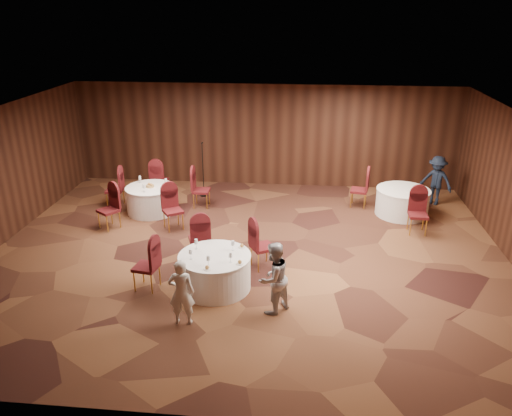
# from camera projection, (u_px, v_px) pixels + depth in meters

# --- Properties ---
(ground) EXTENTS (12.00, 12.00, 0.00)m
(ground) POSITION_uv_depth(u_px,v_px,m) (247.00, 254.00, 11.67)
(ground) COLOR black
(ground) RESTS_ON ground
(room_shell) EXTENTS (12.00, 12.00, 12.00)m
(room_shell) POSITION_uv_depth(u_px,v_px,m) (246.00, 175.00, 10.93)
(room_shell) COLOR silver
(room_shell) RESTS_ON ground
(table_main) EXTENTS (1.48, 1.48, 0.74)m
(table_main) POSITION_uv_depth(u_px,v_px,m) (215.00, 271.00, 10.17)
(table_main) COLOR white
(table_main) RESTS_ON ground
(table_left) EXTENTS (1.37, 1.37, 0.74)m
(table_left) POSITION_uv_depth(u_px,v_px,m) (151.00, 199.00, 13.93)
(table_left) COLOR white
(table_left) RESTS_ON ground
(table_right) EXTENTS (1.45, 1.45, 0.74)m
(table_right) POSITION_uv_depth(u_px,v_px,m) (402.00, 202.00, 13.76)
(table_right) COLOR white
(table_right) RESTS_ON ground
(chairs_main) EXTENTS (2.93, 2.00, 1.00)m
(chairs_main) POSITION_uv_depth(u_px,v_px,m) (204.00, 250.00, 10.78)
(chairs_main) COLOR #3F0D0C
(chairs_main) RESTS_ON ground
(chairs_left) EXTENTS (3.03, 3.10, 1.00)m
(chairs_left) POSITION_uv_depth(u_px,v_px,m) (152.00, 195.00, 13.87)
(chairs_left) COLOR #3F0D0C
(chairs_left) RESTS_ON ground
(chairs_right) EXTENTS (1.89, 2.27, 1.00)m
(chairs_right) POSITION_uv_depth(u_px,v_px,m) (387.00, 202.00, 13.43)
(chairs_right) COLOR #3F0D0C
(chairs_right) RESTS_ON ground
(tabletop_main) EXTENTS (1.11, 1.14, 0.22)m
(tabletop_main) POSITION_uv_depth(u_px,v_px,m) (220.00, 254.00, 9.89)
(tabletop_main) COLOR silver
(tabletop_main) RESTS_ON table_main
(tabletop_left) EXTENTS (0.88, 0.76, 0.22)m
(tabletop_left) POSITION_uv_depth(u_px,v_px,m) (150.00, 184.00, 13.76)
(tabletop_left) COLOR silver
(tabletop_left) RESTS_ON table_left
(tabletop_right) EXTENTS (0.08, 0.08, 0.22)m
(tabletop_right) POSITION_uv_depth(u_px,v_px,m) (414.00, 188.00, 13.28)
(tabletop_right) COLOR silver
(tabletop_right) RESTS_ON table_right
(mic_stand) EXTENTS (0.24, 0.24, 1.67)m
(mic_stand) POSITION_uv_depth(u_px,v_px,m) (203.00, 180.00, 15.09)
(mic_stand) COLOR black
(mic_stand) RESTS_ON ground
(woman_a) EXTENTS (0.50, 0.35, 1.29)m
(woman_a) POSITION_uv_depth(u_px,v_px,m) (181.00, 292.00, 8.93)
(woman_a) COLOR silver
(woman_a) RESTS_ON ground
(woman_b) EXTENTS (0.86, 0.88, 1.42)m
(woman_b) POSITION_uv_depth(u_px,v_px,m) (273.00, 278.00, 9.26)
(woman_b) COLOR #AFAFB4
(woman_b) RESTS_ON ground
(man_c) EXTENTS (1.08, 0.96, 1.45)m
(man_c) POSITION_uv_depth(u_px,v_px,m) (436.00, 180.00, 14.36)
(man_c) COLOR black
(man_c) RESTS_ON ground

